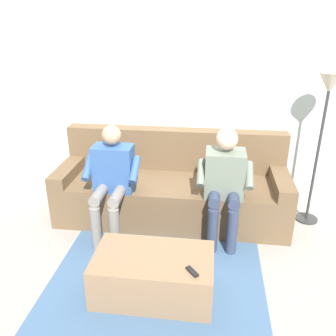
% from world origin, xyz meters
% --- Properties ---
extents(ground_plane, '(8.00, 8.00, 0.00)m').
position_xyz_m(ground_plane, '(0.00, 0.60, 0.00)').
color(ground_plane, gray).
extents(back_wall, '(4.83, 0.06, 2.71)m').
position_xyz_m(back_wall, '(0.00, -0.62, 1.36)').
color(back_wall, silver).
rests_on(back_wall, ground).
extents(couch, '(2.46, 0.84, 0.92)m').
position_xyz_m(couch, '(0.00, -0.15, 0.32)').
color(couch, brown).
rests_on(couch, ground).
extents(coffee_table, '(0.94, 0.55, 0.36)m').
position_xyz_m(coffee_table, '(0.00, 1.12, 0.18)').
color(coffee_table, '#8C6B4C').
rests_on(coffee_table, ground).
extents(person_left_seated, '(0.53, 0.52, 1.13)m').
position_xyz_m(person_left_seated, '(-0.55, 0.23, 0.65)').
color(person_left_seated, slate).
rests_on(person_left_seated, ground).
extents(person_right_seated, '(0.54, 0.56, 1.13)m').
position_xyz_m(person_right_seated, '(0.55, 0.29, 0.64)').
color(person_right_seated, '#335693').
rests_on(person_right_seated, ground).
extents(remote_black, '(0.10, 0.12, 0.02)m').
position_xyz_m(remote_black, '(-0.31, 1.27, 0.37)').
color(remote_black, black).
rests_on(remote_black, coffee_table).
extents(floor_rug, '(1.81, 1.67, 0.01)m').
position_xyz_m(floor_rug, '(0.00, 0.97, 0.00)').
color(floor_rug, '#426084').
rests_on(floor_rug, ground).
extents(floor_lamp, '(0.24, 0.24, 1.60)m').
position_xyz_m(floor_lamp, '(-1.49, -0.21, 1.30)').
color(floor_lamp, '#2D2D2D').
rests_on(floor_lamp, ground).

